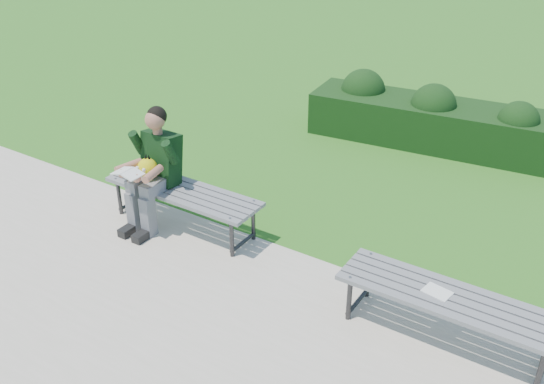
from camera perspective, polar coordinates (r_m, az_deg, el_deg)
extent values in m
plane|color=#247F24|center=(6.28, 1.89, -5.61)|extent=(80.00, 80.00, 0.00)
cube|color=#A99A8C|center=(5.17, -8.55, -14.63)|extent=(30.00, 3.50, 0.02)
cube|color=#0D3612|center=(8.86, 15.16, 6.18)|extent=(3.61, 1.27, 0.60)
sphere|color=#0D3612|center=(9.15, 8.55, 9.38)|extent=(0.72, 0.72, 0.65)
sphere|color=#0D3612|center=(8.73, 14.93, 7.79)|extent=(0.70, 0.70, 0.63)
sphere|color=#0D3612|center=(8.54, 22.15, 6.14)|extent=(0.60, 0.60, 0.54)
cube|color=slate|center=(6.38, -9.62, -0.67)|extent=(1.80, 0.08, 0.04)
cube|color=slate|center=(6.45, -9.01, -0.29)|extent=(1.80, 0.08, 0.04)
cube|color=slate|center=(6.52, -8.42, 0.08)|extent=(1.80, 0.08, 0.04)
cube|color=slate|center=(6.58, -7.84, 0.44)|extent=(1.80, 0.09, 0.04)
cube|color=slate|center=(6.65, -7.27, 0.79)|extent=(1.80, 0.09, 0.04)
cylinder|color=#2D2D30|center=(7.00, -14.17, -0.52)|extent=(0.04, 0.04, 0.41)
cylinder|color=#2D2D30|center=(7.22, -12.03, 0.70)|extent=(0.04, 0.04, 0.41)
cylinder|color=#2D2D30|center=(7.03, -13.24, 1.42)|extent=(0.04, 0.42, 0.04)
cylinder|color=#2D2D30|center=(7.18, -12.96, -0.92)|extent=(0.04, 0.42, 0.04)
cylinder|color=gray|center=(6.87, -14.51, 1.24)|extent=(0.02, 0.02, 0.01)
cylinder|color=gray|center=(7.12, -12.14, 2.53)|extent=(0.02, 0.02, 0.01)
cylinder|color=#2D2D30|center=(6.07, -3.81, -4.41)|extent=(0.04, 0.04, 0.41)
cylinder|color=#2D2D30|center=(6.33, -1.77, -2.85)|extent=(0.04, 0.04, 0.41)
cylinder|color=#2D2D30|center=(6.10, -2.81, -2.16)|extent=(0.04, 0.42, 0.04)
cylinder|color=#2D2D30|center=(6.28, -2.74, -4.74)|extent=(0.04, 0.42, 0.04)
cylinder|color=gray|center=(5.93, -3.98, -2.47)|extent=(0.02, 0.02, 0.01)
cylinder|color=gray|center=(6.22, -1.72, -0.82)|extent=(0.02, 0.02, 0.01)
cube|color=slate|center=(4.97, 15.55, -10.87)|extent=(1.80, 0.08, 0.04)
cube|color=slate|center=(5.05, 15.94, -10.21)|extent=(1.80, 0.08, 0.04)
cube|color=slate|center=(5.13, 16.31, -9.58)|extent=(1.80, 0.09, 0.04)
cube|color=slate|center=(5.21, 16.68, -8.97)|extent=(1.80, 0.08, 0.04)
cube|color=slate|center=(5.29, 17.02, -8.37)|extent=(1.80, 0.08, 0.04)
cylinder|color=#2D2D30|center=(5.32, 7.27, -10.03)|extent=(0.04, 0.04, 0.41)
cylinder|color=#2D2D30|center=(5.60, 9.02, -7.94)|extent=(0.04, 0.04, 0.41)
cylinder|color=#2D2D30|center=(5.35, 8.30, -7.40)|extent=(0.04, 0.42, 0.04)
cylinder|color=#2D2D30|center=(5.54, 8.07, -10.15)|extent=(0.04, 0.42, 0.04)
cylinder|color=gray|center=(5.15, 7.35, -7.96)|extent=(0.02, 0.02, 0.01)
cylinder|color=gray|center=(5.47, 9.29, -5.75)|extent=(0.02, 0.02, 0.01)
cylinder|color=#2D2D30|center=(5.05, 23.91, -15.28)|extent=(0.04, 0.04, 0.41)
cylinder|color=#2D2D30|center=(5.29, 24.01, -15.15)|extent=(0.04, 0.42, 0.04)
cube|color=slate|center=(6.62, -12.00, 1.06)|extent=(0.14, 0.42, 0.13)
cube|color=slate|center=(6.50, -10.73, 0.63)|extent=(0.14, 0.42, 0.13)
cube|color=slate|center=(6.65, -12.81, -1.76)|extent=(0.12, 0.13, 0.45)
cube|color=slate|center=(6.52, -11.56, -2.25)|extent=(0.12, 0.13, 0.45)
cube|color=black|center=(6.68, -13.25, -3.45)|extent=(0.11, 0.26, 0.09)
cube|color=black|center=(6.56, -12.01, -3.97)|extent=(0.11, 0.26, 0.09)
cube|color=black|center=(6.59, -10.37, 3.18)|extent=(0.40, 0.30, 0.59)
cylinder|color=#B46E58|center=(6.45, -10.73, 5.69)|extent=(0.10, 0.10, 0.08)
sphere|color=#B46E58|center=(6.39, -10.96, 6.70)|extent=(0.21, 0.21, 0.21)
sphere|color=black|center=(6.40, -10.80, 7.04)|extent=(0.21, 0.21, 0.21)
cylinder|color=black|center=(6.61, -12.55, 4.56)|extent=(0.10, 0.21, 0.30)
cylinder|color=black|center=(6.31, -9.55, 3.70)|extent=(0.10, 0.21, 0.30)
cylinder|color=#B46E58|center=(6.51, -13.35, 2.40)|extent=(0.14, 0.31, 0.08)
cylinder|color=#B46E58|center=(6.28, -11.16, 1.69)|extent=(0.14, 0.31, 0.08)
sphere|color=#B46E58|center=(6.36, -13.91, 1.72)|extent=(0.09, 0.09, 0.09)
sphere|color=#B46E58|center=(6.23, -12.62, 1.28)|extent=(0.09, 0.09, 0.09)
sphere|color=yellow|center=(6.46, -11.64, 2.23)|extent=(0.21, 0.21, 0.21)
cone|color=orange|center=(6.40, -12.33, 1.80)|extent=(0.06, 0.06, 0.06)
cone|color=black|center=(6.42, -11.79, 3.33)|extent=(0.03, 0.04, 0.07)
cone|color=black|center=(6.41, -11.53, 3.27)|extent=(0.03, 0.03, 0.06)
sphere|color=white|center=(6.42, -12.56, 2.23)|extent=(0.04, 0.04, 0.04)
sphere|color=white|center=(6.36, -11.98, 2.04)|extent=(0.04, 0.04, 0.04)
cube|color=white|center=(6.31, -13.93, 1.96)|extent=(0.15, 0.20, 0.05)
cube|color=white|center=(6.21, -12.96, 1.63)|extent=(0.15, 0.20, 0.05)
cube|color=white|center=(5.14, 15.29, -9.05)|extent=(0.24, 0.19, 0.01)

